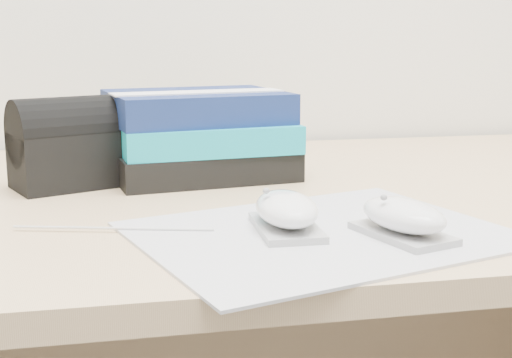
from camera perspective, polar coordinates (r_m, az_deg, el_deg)
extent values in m
cube|color=tan|center=(1.00, 2.45, -1.42)|extent=(1.60, 0.80, 0.03)
cube|color=tan|center=(1.47, -1.36, -12.06)|extent=(1.52, 0.03, 0.35)
cube|color=#9F9FA7|center=(0.76, 5.23, -4.36)|extent=(0.44, 0.39, 0.00)
cube|color=#A3A3A5|center=(0.76, 2.44, -3.88)|extent=(0.06, 0.12, 0.01)
ellipsoid|color=white|center=(0.76, 2.45, -2.37)|extent=(0.07, 0.11, 0.03)
ellipsoid|color=gray|center=(0.75, 0.83, -0.95)|extent=(0.01, 0.01, 0.01)
cube|color=#9C9C9F|center=(0.75, 11.64, -4.29)|extent=(0.09, 0.12, 0.01)
ellipsoid|color=white|center=(0.75, 11.71, -2.83)|extent=(0.09, 0.12, 0.03)
ellipsoid|color=gray|center=(0.73, 10.19, -1.47)|extent=(0.01, 0.01, 0.01)
cylinder|color=silver|center=(0.78, -11.36, -3.89)|extent=(0.21, 0.06, 0.00)
cube|color=black|center=(1.07, -4.55, 1.40)|extent=(0.28, 0.24, 0.04)
cube|color=#11A1B9|center=(1.06, -4.29, 3.54)|extent=(0.27, 0.22, 0.04)
cube|color=navy|center=(1.06, -4.80, 5.80)|extent=(0.28, 0.23, 0.04)
cube|color=white|center=(1.03, -4.67, 6.94)|extent=(0.25, 0.09, 0.00)
cube|color=black|center=(1.01, -15.07, 1.49)|extent=(0.16, 0.14, 0.08)
cylinder|color=black|center=(1.01, -15.19, 3.75)|extent=(0.16, 0.14, 0.09)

